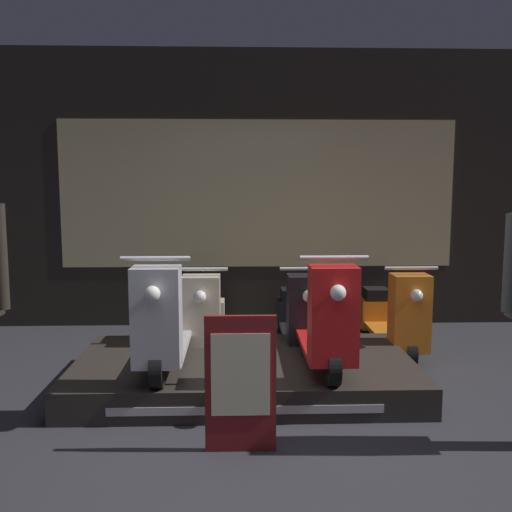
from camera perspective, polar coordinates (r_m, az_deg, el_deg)
The scene contains 9 objects.
ground_plane at distance 3.83m, azimuth 2.06°, elevation -18.59°, with size 30.00×30.00×0.00m, color #2D2D33.
shop_wall_back at distance 6.70m, azimuth 0.20°, elevation 6.63°, with size 8.30×0.09×3.20m.
display_platform at distance 4.80m, azimuth -1.17°, elevation -11.59°, with size 2.76×1.53×0.24m.
scooter_display_left at distance 4.62m, azimuth -8.93°, elevation -6.45°, with size 0.48×1.65×0.93m.
scooter_display_right at distance 4.63m, azimuth 6.57°, elevation -6.37°, with size 0.48×1.65×0.93m.
scooter_backrow_0 at distance 5.71m, azimuth -5.13°, elevation -6.22°, with size 0.48×1.65×0.93m.
scooter_backrow_1 at distance 5.73m, azimuth 4.36°, elevation -6.16°, with size 0.48×1.65×0.93m.
scooter_backrow_2 at distance 5.91m, azimuth 13.52°, elevation -5.93°, with size 0.48×1.65×0.93m.
price_sign_board at distance 3.62m, azimuth -1.56°, elevation -12.60°, with size 0.44×0.04×0.87m.
Camera 1 is at (-0.24, -3.44, 1.66)m, focal length 40.00 mm.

